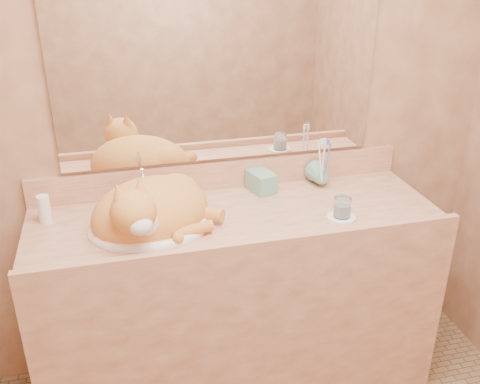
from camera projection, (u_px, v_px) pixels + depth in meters
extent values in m
cube|color=brown|center=(220.00, 97.00, 2.16)|extent=(2.40, 0.02, 2.50)
cube|color=white|center=(220.00, 62.00, 2.09)|extent=(1.30, 0.02, 0.80)
imported|color=#66A48F|center=(270.00, 175.00, 2.20)|extent=(0.11, 0.11, 0.19)
imported|color=#66A48F|center=(323.00, 179.00, 2.29)|extent=(0.10, 0.10, 0.09)
cylinder|color=white|center=(341.00, 217.00, 2.06)|extent=(0.11, 0.11, 0.01)
cylinder|color=white|center=(342.00, 207.00, 2.04)|extent=(0.07, 0.07, 0.08)
cylinder|color=white|center=(44.00, 209.00, 2.01)|extent=(0.05, 0.05, 0.11)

